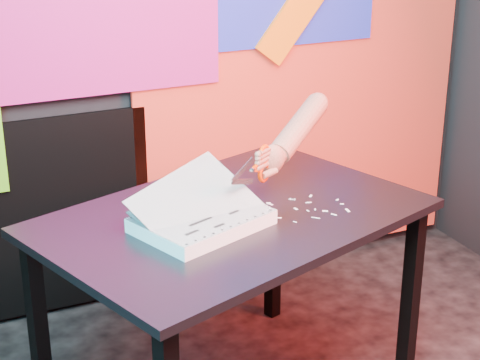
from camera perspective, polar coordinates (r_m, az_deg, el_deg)
name	(u,v)px	position (r m, az deg, el deg)	size (l,w,h in m)	color
room	(363,66)	(1.97, 8.72, 8.00)	(3.01, 3.01, 2.71)	black
backdrop	(180,83)	(3.37, -4.28, 6.87)	(2.88, 0.05, 2.08)	red
work_table	(232,238)	(2.64, -0.58, -4.15)	(1.41, 1.15, 0.75)	black
printout_stack	(202,220)	(2.49, -2.74, -2.87)	(0.47, 0.40, 0.20)	white
scissors	(262,165)	(2.62, 1.54, 1.08)	(0.20, 0.14, 0.13)	silver
hand_forearm	(295,132)	(2.79, 3.90, 3.39)	(0.39, 0.28, 0.20)	#BA6C58
paper_clippings	(305,207)	(2.66, 4.63, -1.91)	(0.27, 0.19, 0.00)	silver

